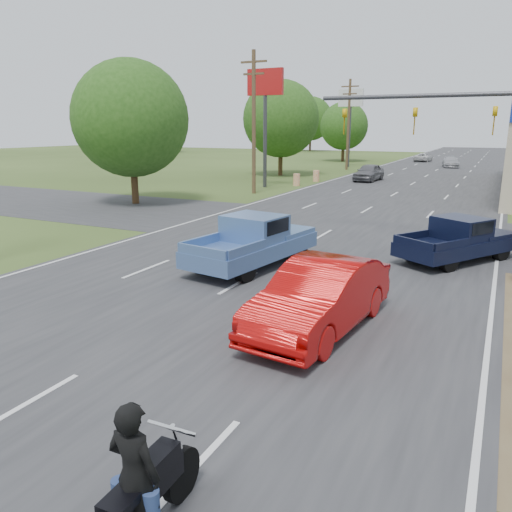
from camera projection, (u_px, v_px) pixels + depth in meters
The scene contains 22 objects.
ground at pixel (22, 407), 8.72m from camera, with size 200.00×200.00×0.00m, color #32431B.
main_road at pixel (413, 184), 43.41m from camera, with size 15.00×180.00×0.02m, color #2D2D30.
cross_road at pixel (336, 228), 24.33m from camera, with size 120.00×10.00×0.02m, color #2D2D30.
utility_pole_5 at pixel (254, 119), 35.76m from camera, with size 2.00×0.28×10.00m.
utility_pole_6 at pixel (348, 122), 56.58m from camera, with size 2.00×0.28×10.00m.
tree_0 at pixel (131, 119), 30.77m from camera, with size 7.14×7.14×8.84m.
tree_1 at pixel (281, 119), 49.56m from camera, with size 7.56×7.56×9.36m.
tree_2 at pixel (344, 126), 70.83m from camera, with size 6.72×6.72×8.32m.
tree_4 at pixel (152, 116), 95.74m from camera, with size 9.24×9.24×11.44m.
tree_6 at pixel (311, 119), 102.40m from camera, with size 8.82×8.82×10.92m.
barrel_2 at pixel (297, 180), 41.74m from camera, with size 0.56×0.56×1.00m, color orange.
barrel_3 at pixel (316, 176), 45.08m from camera, with size 0.56×0.56×1.00m, color orange.
pole_sign_left_near at pixel (265, 96), 39.20m from camera, with size 3.00×0.35×9.20m.
pole_sign_left_far at pixel (350, 107), 60.01m from camera, with size 3.00×0.35×9.20m.
signal_mast at pixel (475, 126), 19.75m from camera, with size 9.12×0.40×7.00m.
red_convertible at pixel (320, 297), 11.85m from camera, with size 1.77×5.07×1.67m, color #AC0907.
rider at pixel (135, 483), 5.57m from camera, with size 0.65×0.43×1.80m, color black.
blue_pickup at pixel (255, 240), 17.45m from camera, with size 2.92×5.72×1.81m.
navy_pickup at pixel (460, 239), 18.13m from camera, with size 4.17×5.11×1.61m.
distant_car_grey at pixel (369, 172), 45.38m from camera, with size 1.83×4.55×1.55m, color slate.
distant_car_silver at pixel (451, 162), 61.14m from camera, with size 1.84×4.52×1.31m, color #B0B1B5.
distant_car_white at pixel (423, 157), 71.43m from camera, with size 1.94×4.21×1.17m, color silver.
Camera 1 is at (7.12, -5.15, 4.74)m, focal length 35.00 mm.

